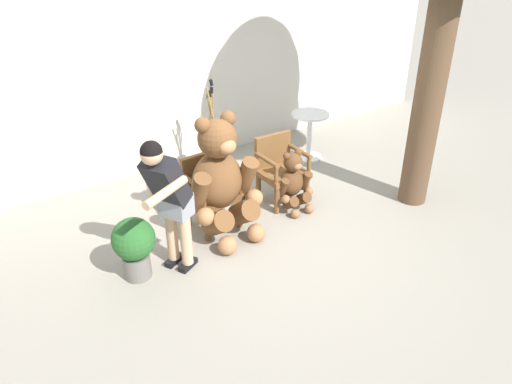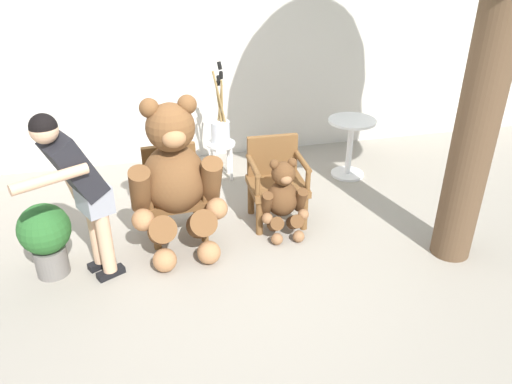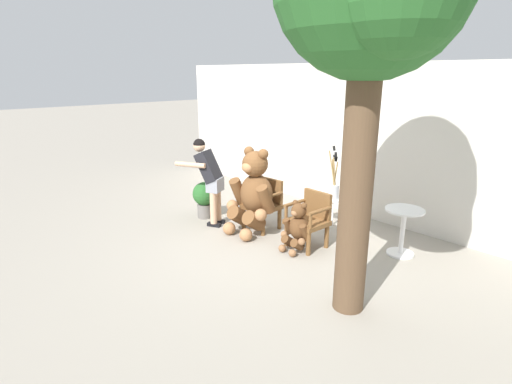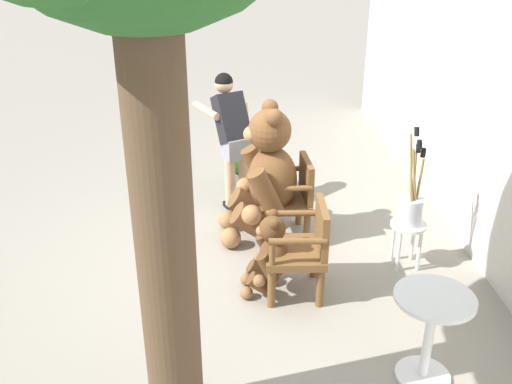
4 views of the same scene
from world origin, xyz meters
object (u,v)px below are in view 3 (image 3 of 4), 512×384
teddy_bear_small (297,227)px  round_side_table (403,226)px  wooden_chair_right (310,218)px  person_visitor (209,175)px  white_stool (332,204)px  wooden_chair_left (264,203)px  teddy_bear_large (253,192)px  brush_bucket (333,188)px  potted_plant (205,197)px

teddy_bear_small → round_side_table: size_ratio=1.09×
round_side_table → wooden_chair_right: bearing=-146.0°
person_visitor → teddy_bear_small: bearing=9.5°
teddy_bear_small → white_stool: (-0.37, 1.35, -0.03)m
wooden_chair_left → teddy_bear_large: bearing=-88.1°
teddy_bear_small → brush_bucket: 1.42m
wooden_chair_left → round_side_table: 2.30m
teddy_bear_large → teddy_bear_small: teddy_bear_large is taller
teddy_bear_large → brush_bucket: size_ratio=1.51×
wooden_chair_left → wooden_chair_right: bearing=0.0°
white_stool → round_side_table: size_ratio=0.64×
wooden_chair_left → teddy_bear_small: (1.03, -0.28, -0.08)m
person_visitor → brush_bucket: size_ratio=1.60×
person_visitor → brush_bucket: person_visitor is taller
teddy_bear_large → potted_plant: 1.20m
teddy_bear_large → round_side_table: size_ratio=2.02×
white_stool → teddy_bear_large: bearing=-115.9°
teddy_bear_large → potted_plant: teddy_bear_large is taller
wooden_chair_left → potted_plant: bearing=-158.2°
teddy_bear_large → wooden_chair_left: bearing=91.9°
teddy_bear_small → potted_plant: bearing=-175.5°
teddy_bear_small → white_stool: size_ratio=1.71×
white_stool → wooden_chair_right: bearing=-70.5°
teddy_bear_small → white_stool: teddy_bear_small is taller
teddy_bear_large → round_side_table: bearing=25.5°
round_side_table → teddy_bear_large: bearing=-154.5°
teddy_bear_large → brush_bucket: 1.47m
teddy_bear_large → round_side_table: 2.41m
person_visitor → brush_bucket: 2.20m
wooden_chair_right → white_stool: size_ratio=1.87×
brush_bucket → teddy_bear_large: bearing=-116.0°
round_side_table → potted_plant: size_ratio=1.06×
white_stool → person_visitor: bearing=-130.9°
teddy_bear_small → brush_bucket: size_ratio=0.82×
brush_bucket → round_side_table: bearing=-11.0°
white_stool → brush_bucket: 0.29m
white_stool → brush_bucket: bearing=-5.1°
brush_bucket → teddy_bear_small: bearing=-74.5°
person_visitor → wooden_chair_right: bearing=17.9°
white_stool → round_side_table: (1.52, -0.29, 0.09)m
white_stool → teddy_bear_small: bearing=-74.5°
person_visitor → round_side_table: (2.94, 1.35, -0.47)m
brush_bucket → potted_plant: brush_bucket is taller
teddy_bear_small → person_visitor: person_visitor is taller
teddy_bear_small → potted_plant: 2.17m
person_visitor → potted_plant: bearing=159.8°
teddy_bear_small → person_visitor: 1.90m
person_visitor → white_stool: person_visitor is taller
teddy_bear_large → person_visitor: size_ratio=0.94×
wooden_chair_left → wooden_chair_right: 1.03m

